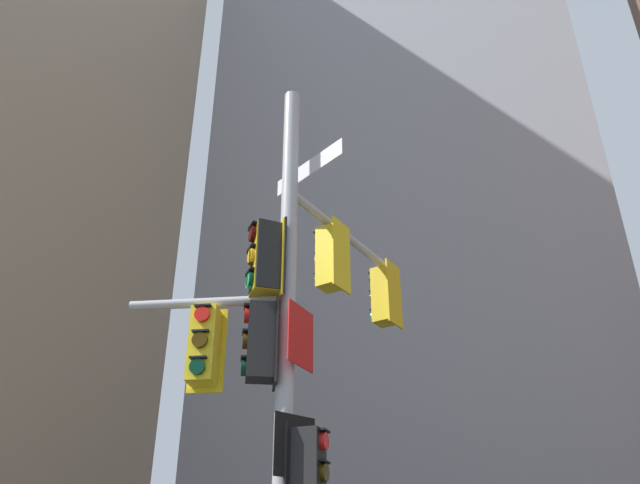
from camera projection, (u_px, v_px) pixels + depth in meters
The scene contains 2 objects.
building_mid_block at pixel (419, 279), 33.83m from camera, with size 16.71×16.71×33.01m, color #9399A3.
signal_pole_assembly at pixel (291, 333), 8.75m from camera, with size 3.24×3.41×8.96m.
Camera 1 is at (2.57, -7.55, 1.99)m, focal length 36.84 mm.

